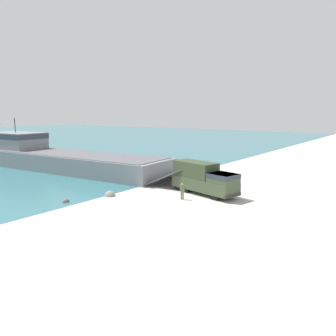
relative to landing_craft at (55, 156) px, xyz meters
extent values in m
plane|color=#B7B5AD|center=(1.76, -23.61, -1.91)|extent=(240.00, 240.00, 0.00)
cube|color=gray|center=(0.23, -2.51, -0.65)|extent=(11.28, 35.97, 2.53)
cube|color=#56565B|center=(0.23, -2.51, 0.66)|extent=(10.51, 34.50, 0.08)
cube|color=gray|center=(-0.87, 9.68, 2.02)|extent=(6.57, 10.38, 2.80)
cube|color=#28333D|center=(-0.87, 9.68, 2.85)|extent=(6.74, 10.49, 0.84)
cylinder|color=#3F3F42|center=(-0.87, 9.68, 4.62)|extent=(0.16, 0.16, 2.40)
cube|color=#56565B|center=(2.03, -22.55, -0.53)|extent=(7.34, 5.54, 2.43)
cube|color=#3D4C33|center=(-0.55, -27.79, -0.85)|extent=(4.06, 8.19, 1.28)
cube|color=#3D4C33|center=(-1.12, -30.32, 0.25)|extent=(2.78, 3.10, 0.91)
cube|color=#28333D|center=(-1.12, -30.32, 0.47)|extent=(2.85, 3.14, 0.45)
cube|color=#344129|center=(-0.26, -26.48, 0.63)|extent=(3.33, 5.37, 1.68)
cube|color=#2D2D2D|center=(-1.40, -31.54, -1.34)|extent=(2.43, 0.77, 0.32)
cylinder|color=black|center=(-0.13, -30.38, -1.26)|extent=(0.66, 1.35, 1.30)
cylinder|color=black|center=(-2.04, -29.95, -1.26)|extent=(0.66, 1.35, 1.30)
cylinder|color=black|center=(0.82, -26.16, -1.26)|extent=(0.66, 1.35, 1.30)
cylinder|color=black|center=(-1.09, -25.73, -1.26)|extent=(0.66, 1.35, 1.30)
cylinder|color=black|center=(1.06, -25.09, -1.26)|extent=(0.66, 1.35, 1.30)
cylinder|color=black|center=(-0.85, -24.66, -1.26)|extent=(0.66, 1.35, 1.30)
cylinder|color=#566042|center=(-3.87, -27.08, -1.50)|extent=(0.14, 0.14, 0.82)
cylinder|color=#566042|center=(-3.82, -27.26, -1.50)|extent=(0.14, 0.14, 0.82)
cube|color=#566042|center=(-3.84, -27.17, -0.77)|extent=(0.35, 0.49, 0.65)
sphere|color=tan|center=(-3.84, -27.17, -0.34)|extent=(0.22, 0.22, 0.22)
cylinder|color=#333338|center=(4.85, -21.86, -1.63)|extent=(0.25, 0.25, 0.55)
sphere|color=#333338|center=(4.85, -21.86, -1.28)|extent=(0.29, 0.29, 0.29)
sphere|color=#66605B|center=(-11.49, -18.50, -1.91)|extent=(0.70, 0.70, 0.70)
sphere|color=gray|center=(4.79, -19.45, -1.91)|extent=(1.26, 1.26, 1.26)
sphere|color=#66605B|center=(4.69, -20.42, -1.91)|extent=(1.14, 1.14, 1.14)
sphere|color=gray|center=(-7.28, -20.28, -1.91)|extent=(1.14, 1.14, 1.14)
camera|label=1|loc=(-30.48, -45.25, 6.78)|focal=35.00mm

